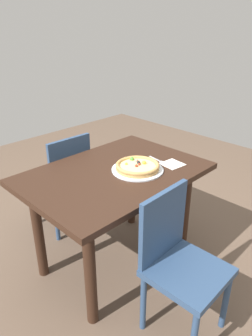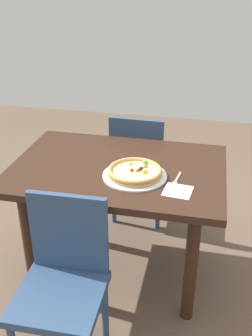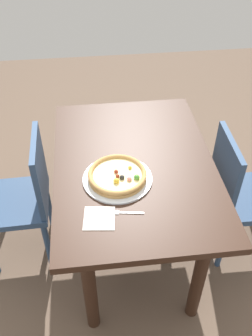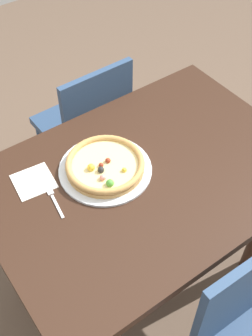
# 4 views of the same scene
# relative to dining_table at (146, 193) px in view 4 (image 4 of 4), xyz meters

# --- Properties ---
(ground_plane) EXTENTS (6.00, 6.00, 0.00)m
(ground_plane) POSITION_rel_dining_table_xyz_m (0.00, 0.00, -0.65)
(ground_plane) COLOR brown
(dining_table) EXTENTS (1.21, 0.84, 0.77)m
(dining_table) POSITION_rel_dining_table_xyz_m (0.00, 0.00, 0.00)
(dining_table) COLOR #331E14
(dining_table) RESTS_ON ground
(chair_far) EXTENTS (0.41, 0.41, 0.87)m
(chair_far) POSITION_rel_dining_table_xyz_m (0.11, 0.64, -0.17)
(chair_far) COLOR navy
(chair_far) RESTS_ON ground
(plate) EXTENTS (0.35, 0.35, 0.01)m
(plate) POSITION_rel_dining_table_xyz_m (-0.12, 0.10, 0.12)
(plate) COLOR silver
(plate) RESTS_ON dining_table
(pizza) EXTENTS (0.29, 0.29, 0.05)m
(pizza) POSITION_rel_dining_table_xyz_m (-0.12, 0.10, 0.15)
(pizza) COLOR tan
(pizza) RESTS_ON plate
(fork) EXTENTS (0.04, 0.17, 0.00)m
(fork) POSITION_rel_dining_table_xyz_m (-0.34, 0.10, 0.12)
(fork) COLOR silver
(fork) RESTS_ON dining_table
(napkin) EXTENTS (0.15, 0.15, 0.00)m
(napkin) POSITION_rel_dining_table_xyz_m (-0.36, 0.21, 0.12)
(napkin) COLOR white
(napkin) RESTS_ON dining_table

